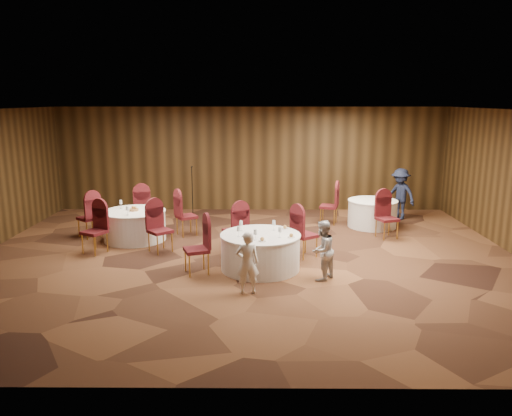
{
  "coord_description": "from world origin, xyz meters",
  "views": [
    {
      "loc": [
        0.28,
        -10.44,
        3.44
      ],
      "look_at": [
        0.2,
        0.2,
        1.1
      ],
      "focal_mm": 35.0,
      "sensor_mm": 36.0,
      "label": 1
    }
  ],
  "objects_px": {
    "woman_a": "(247,263)",
    "woman_b": "(322,250)",
    "mic_stand": "(193,202)",
    "table_main": "(260,251)",
    "table_right": "(372,213)",
    "man_c": "(400,194)",
    "table_left": "(135,225)"
  },
  "relations": [
    {
      "from": "woman_a",
      "to": "woman_b",
      "type": "bearing_deg",
      "value": -160.31
    },
    {
      "from": "mic_stand",
      "to": "table_main",
      "type": "bearing_deg",
      "value": -66.96
    },
    {
      "from": "table_right",
      "to": "woman_a",
      "type": "xyz_separation_m",
      "value": [
        -3.3,
        -4.83,
        0.2
      ]
    },
    {
      "from": "table_main",
      "to": "man_c",
      "type": "height_order",
      "value": "man_c"
    },
    {
      "from": "table_left",
      "to": "mic_stand",
      "type": "relative_size",
      "value": 1.03
    },
    {
      "from": "table_main",
      "to": "woman_a",
      "type": "distance_m",
      "value": 1.35
    },
    {
      "from": "mic_stand",
      "to": "man_c",
      "type": "distance_m",
      "value": 6.08
    },
    {
      "from": "table_main",
      "to": "woman_a",
      "type": "bearing_deg",
      "value": -100.09
    },
    {
      "from": "table_left",
      "to": "woman_b",
      "type": "relative_size",
      "value": 1.31
    },
    {
      "from": "man_c",
      "to": "woman_a",
      "type": "bearing_deg",
      "value": -77.39
    },
    {
      "from": "table_left",
      "to": "woman_a",
      "type": "bearing_deg",
      "value": -50.27
    },
    {
      "from": "woman_b",
      "to": "man_c",
      "type": "bearing_deg",
      "value": -170.32
    },
    {
      "from": "table_right",
      "to": "man_c",
      "type": "xyz_separation_m",
      "value": [
        0.98,
        0.89,
        0.37
      ]
    },
    {
      "from": "woman_b",
      "to": "mic_stand",
      "type": "bearing_deg",
      "value": -109.69
    },
    {
      "from": "table_left",
      "to": "table_right",
      "type": "xyz_separation_m",
      "value": [
        6.18,
        1.37,
        0.0
      ]
    },
    {
      "from": "table_right",
      "to": "mic_stand",
      "type": "xyz_separation_m",
      "value": [
        -5.08,
        1.24,
        0.05
      ]
    },
    {
      "from": "table_right",
      "to": "woman_a",
      "type": "bearing_deg",
      "value": -124.32
    },
    {
      "from": "table_main",
      "to": "table_left",
      "type": "distance_m",
      "value": 3.78
    },
    {
      "from": "woman_a",
      "to": "man_c",
      "type": "relative_size",
      "value": 0.78
    },
    {
      "from": "table_left",
      "to": "man_c",
      "type": "relative_size",
      "value": 1.04
    },
    {
      "from": "table_left",
      "to": "mic_stand",
      "type": "xyz_separation_m",
      "value": [
        1.09,
        2.61,
        0.05
      ]
    },
    {
      "from": "table_main",
      "to": "woman_b",
      "type": "relative_size",
      "value": 1.39
    },
    {
      "from": "table_main",
      "to": "man_c",
      "type": "xyz_separation_m",
      "value": [
        4.05,
        4.4,
        0.37
      ]
    },
    {
      "from": "mic_stand",
      "to": "woman_a",
      "type": "relative_size",
      "value": 1.3
    },
    {
      "from": "table_right",
      "to": "woman_a",
      "type": "distance_m",
      "value": 5.85
    },
    {
      "from": "table_left",
      "to": "mic_stand",
      "type": "distance_m",
      "value": 2.83
    },
    {
      "from": "man_c",
      "to": "woman_b",
      "type": "bearing_deg",
      "value": -70.3
    },
    {
      "from": "table_left",
      "to": "table_main",
      "type": "bearing_deg",
      "value": -34.56
    },
    {
      "from": "table_left",
      "to": "table_right",
      "type": "relative_size",
      "value": 1.15
    },
    {
      "from": "table_left",
      "to": "mic_stand",
      "type": "bearing_deg",
      "value": 67.29
    },
    {
      "from": "woman_b",
      "to": "man_c",
      "type": "distance_m",
      "value": 5.77
    },
    {
      "from": "table_right",
      "to": "man_c",
      "type": "height_order",
      "value": "man_c"
    }
  ]
}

